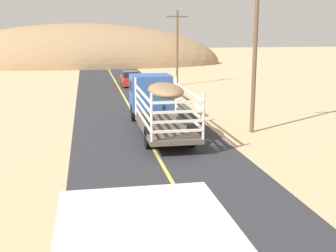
# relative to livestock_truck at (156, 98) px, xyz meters

# --- Properties ---
(livestock_truck) EXTENTS (2.53, 9.70, 3.02)m
(livestock_truck) POSITION_rel_livestock_truck_xyz_m (0.00, 0.00, 0.00)
(livestock_truck) COLOR #3359A5
(livestock_truck) RESTS_ON road_surface
(car_far) EXTENTS (1.80, 4.40, 1.46)m
(car_far) POSITION_rel_livestock_truck_xyz_m (0.43, 19.52, -1.10)
(car_far) COLOR #B2261E
(car_far) RESTS_ON road_surface
(power_pole_mid) EXTENTS (2.20, 0.24, 8.52)m
(power_pole_mid) POSITION_rel_livestock_truck_xyz_m (5.19, -2.13, 2.77)
(power_pole_mid) COLOR brown
(power_pole_mid) RESTS_ON ground
(power_pole_far) EXTENTS (2.20, 0.24, 7.48)m
(power_pole_far) POSITION_rel_livestock_truck_xyz_m (5.19, 19.05, 2.24)
(power_pole_far) COLOR brown
(power_pole_far) RESTS_ON ground
(distant_hill) EXTENTS (44.90, 18.23, 12.86)m
(distant_hill) POSITION_rel_livestock_truck_xyz_m (-4.69, 46.15, -1.79)
(distant_hill) COLOR #957553
(distant_hill) RESTS_ON ground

